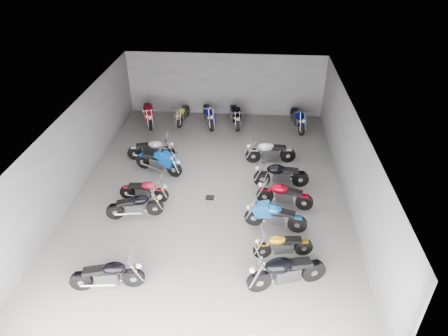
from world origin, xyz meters
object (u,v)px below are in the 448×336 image
at_px(motorcycle_left_d, 144,190).
at_px(motorcycle_back_b, 183,114).
at_px(motorcycle_right_c, 275,216).
at_px(motorcycle_right_a, 286,271).
at_px(motorcycle_back_c, 208,115).
at_px(motorcycle_right_d, 284,195).
at_px(motorcycle_right_f, 270,152).
at_px(motorcycle_left_e, 159,161).
at_px(motorcycle_right_b, 282,245).
at_px(motorcycle_back_d, 235,115).
at_px(motorcycle_left_a, 108,275).
at_px(drain_grate, 210,198).
at_px(motorcycle_back_f, 298,118).
at_px(motorcycle_left_c, 135,206).
at_px(motorcycle_left_f, 152,149).
at_px(motorcycle_back_a, 148,113).
at_px(motorcycle_right_e, 281,175).

distance_m(motorcycle_left_d, motorcycle_back_b, 6.63).
bearing_deg(motorcycle_right_c, motorcycle_right_a, -165.25).
height_order(motorcycle_left_d, motorcycle_back_c, motorcycle_back_c).
height_order(motorcycle_right_d, motorcycle_right_f, motorcycle_right_f).
bearing_deg(motorcycle_back_b, motorcycle_left_e, 94.71).
bearing_deg(motorcycle_back_c, motorcycle_right_f, 114.86).
relative_size(motorcycle_right_b, motorcycle_right_c, 0.88).
relative_size(motorcycle_right_f, motorcycle_back_d, 0.98).
bearing_deg(motorcycle_left_a, motorcycle_left_e, 169.49).
distance_m(drain_grate, motorcycle_right_b, 3.80).
bearing_deg(motorcycle_right_a, motorcycle_back_c, -0.15).
relative_size(motorcycle_back_b, motorcycle_back_f, 0.86).
relative_size(motorcycle_left_c, motorcycle_left_f, 0.95).
xyz_separation_m(motorcycle_back_a, motorcycle_back_f, (7.41, 0.05, -0.02)).
distance_m(motorcycle_left_a, motorcycle_right_a, 4.95).
bearing_deg(motorcycle_back_c, motorcycle_right_e, 106.72).
bearing_deg(motorcycle_right_c, motorcycle_left_d, 85.10).
distance_m(motorcycle_left_c, motorcycle_back_c, 7.61).
relative_size(motorcycle_back_a, motorcycle_back_f, 1.00).
distance_m(motorcycle_right_b, motorcycle_back_f, 8.95).
height_order(motorcycle_right_c, motorcycle_right_e, motorcycle_right_e).
distance_m(motorcycle_left_a, motorcycle_back_a, 10.55).
distance_m(motorcycle_left_a, motorcycle_left_d, 4.11).
relative_size(motorcycle_right_b, motorcycle_back_d, 0.85).
distance_m(drain_grate, motorcycle_back_b, 6.65).
height_order(motorcycle_left_d, motorcycle_right_b, motorcycle_right_b).
bearing_deg(motorcycle_right_f, motorcycle_right_a, 176.55).
bearing_deg(motorcycle_left_d, motorcycle_right_e, 108.40).
distance_m(motorcycle_right_c, motorcycle_back_a, 9.68).
bearing_deg(motorcycle_right_e, motorcycle_back_f, -14.57).
height_order(motorcycle_right_c, motorcycle_back_d, motorcycle_back_d).
bearing_deg(motorcycle_back_f, motorcycle_right_f, 56.66).
bearing_deg(motorcycle_right_a, motorcycle_back_b, 5.98).
bearing_deg(motorcycle_right_d, motorcycle_right_a, -170.42).
relative_size(motorcycle_right_d, motorcycle_back_d, 0.94).
bearing_deg(motorcycle_left_a, motorcycle_back_c, 161.88).
height_order(motorcycle_left_d, motorcycle_back_a, motorcycle_back_a).
bearing_deg(motorcycle_right_c, motorcycle_left_f, 60.73).
bearing_deg(motorcycle_back_a, motorcycle_right_a, 103.50).
xyz_separation_m(motorcycle_right_f, motorcycle_back_c, (-2.98, 3.40, 0.02)).
relative_size(motorcycle_left_d, motorcycle_back_c, 0.85).
relative_size(motorcycle_left_d, motorcycle_back_d, 0.85).
bearing_deg(motorcycle_back_b, motorcycle_left_f, 86.20).
distance_m(motorcycle_left_d, motorcycle_back_c, 6.66).
height_order(motorcycle_right_d, motorcycle_back_c, motorcycle_back_c).
xyz_separation_m(motorcycle_left_a, motorcycle_back_d, (2.95, 10.66, 0.03)).
xyz_separation_m(motorcycle_left_a, motorcycle_left_d, (0.00, 4.11, -0.05)).
xyz_separation_m(drain_grate, motorcycle_left_f, (-2.76, 2.56, 0.48)).
height_order(motorcycle_left_d, motorcycle_back_b, motorcycle_back_b).
relative_size(motorcycle_right_a, motorcycle_back_d, 1.04).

